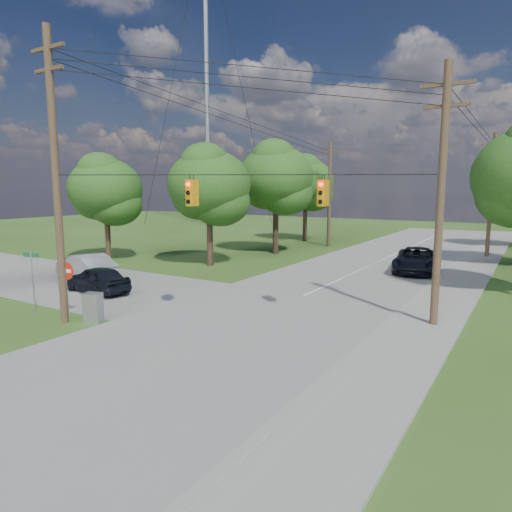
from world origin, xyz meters
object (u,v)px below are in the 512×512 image
Objects in this scene: do_not_enter_sign at (66,277)px; car_cross_dark at (97,279)px; pole_north_w at (330,193)px; pole_ne at (441,193)px; control_cabinet at (93,308)px; pole_sw at (56,174)px; pole_north_e at (491,195)px; car_main_north at (416,260)px; car_cross_silver at (86,267)px.

car_cross_dark is at bearing 112.76° from do_not_enter_sign.
pole_north_w reaches higher than car_cross_dark.
control_cabinet is (-12.40, -7.00, -4.82)m from pole_ne.
pole_sw is 4.49m from do_not_enter_sign.
car_cross_dark is at bearing -123.60° from pole_north_e.
car_cross_dark is at bearing 126.71° from pole_sw.
pole_ne reaches higher than do_not_enter_sign.
car_main_north reaches higher than car_cross_dark.
pole_ne reaches higher than car_cross_silver.
pole_ne is at bearing 108.24° from car_cross_dark.
do_not_enter_sign is at bearing 59.84° from car_cross_silver.
car_cross_silver is at bearing -112.25° from car_cross_dark.
do_not_enter_sign is (-0.20, -29.00, -3.32)m from pole_north_w.
pole_north_e is at bearing 0.00° from pole_north_w.
pole_sw is 1.20× the size of pole_north_w.
do_not_enter_sign is at bearing -127.87° from car_main_north.
car_cross_silver reaches higher than car_cross_dark.
car_main_north is at bearing 63.13° from pole_sw.
car_main_north is (10.05, 19.83, -5.38)m from pole_sw.
pole_north_e is 32.42m from do_not_enter_sign.
pole_sw is 10.61m from car_cross_silver.
control_cabinet is (-12.40, -29.00, -4.48)m from pole_north_e.
pole_north_e is (-0.00, 22.00, -0.34)m from pole_ne.
do_not_enter_sign is at bearing -115.92° from pole_north_e.
car_cross_dark is 5.77m from control_cabinet.
pole_sw is 29.62m from pole_north_w.
car_cross_dark is 3.34× the size of control_cabinet.
car_cross_silver is at bearing -176.30° from pole_ne.
do_not_enter_sign reaches higher than car_cross_dark.
pole_north_w is at bearing 77.15° from do_not_enter_sign.
car_cross_silver is (-3.39, 1.92, 0.09)m from car_cross_dark.
control_cabinet is (-8.95, -19.23, -0.20)m from car_main_north.
pole_ne is (13.50, 7.60, -0.76)m from pole_sw.
do_not_enter_sign is (-10.65, -19.23, 0.96)m from car_main_north.
pole_north_w is at bearing 74.18° from control_cabinet.
do_not_enter_sign is (-0.60, 0.60, -4.41)m from pole_sw.
car_main_north is 4.55× the size of control_cabinet.
car_main_north is at bearing -109.45° from pole_north_e.
car_cross_dark is 0.74× the size of car_main_north.
car_cross_dark is at bearing -169.10° from pole_ne.
pole_north_e is 30.60m from car_cross_dark.
pole_ne is 16.16m from do_not_enter_sign.
car_cross_silver is (-20.15, -23.30, -4.27)m from pole_north_e.
car_cross_dark is at bearing 73.52° from car_cross_silver.
car_cross_silver is at bearing 136.55° from pole_sw.
pole_ne is 26.03m from pole_north_w.
car_main_north is 21.21m from control_cabinet.
pole_sw is 7.72m from car_cross_dark.
car_main_north is 2.36× the size of do_not_enter_sign.
pole_sw is 32.55m from pole_north_e.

